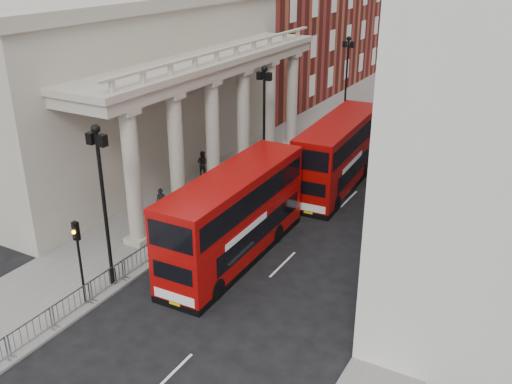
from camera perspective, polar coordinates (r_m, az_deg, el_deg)
ground at (r=27.58m, az=-18.83°, el=-12.98°), size 260.00×260.00×0.00m
sidewalk_west at (r=51.16m, az=3.78°, el=5.32°), size 6.00×140.00×0.12m
sidewalk_east at (r=46.94m, az=22.24°, el=1.92°), size 3.00×140.00×0.12m
kerb at (r=50.03m, az=6.83°, el=4.79°), size 0.20×140.00×0.14m
portico_building at (r=43.84m, az=-12.09°, el=9.88°), size 9.00×28.00×12.00m
lamp_post_south at (r=27.94m, az=-15.03°, el=-0.39°), size 1.05×0.44×8.32m
lamp_post_mid at (r=40.18m, az=0.82°, el=7.59°), size 1.05×0.44×8.32m
lamp_post_north at (r=54.40m, az=9.04°, el=11.45°), size 1.05×0.44×8.32m
traffic_light at (r=27.39m, az=-17.37°, el=-5.37°), size 0.28×0.33×4.30m
crowd_barriers at (r=28.64m, az=-16.23°, el=-9.54°), size 0.50×18.75×1.10m
bus_near at (r=30.55m, az=-2.17°, el=-2.28°), size 3.01×11.51×4.94m
bus_far at (r=40.31m, az=8.25°, el=3.90°), size 3.39×11.51×4.91m
pedestrian_a at (r=36.34m, az=-9.45°, el=-1.00°), size 0.78×0.72×1.79m
pedestrian_b at (r=42.52m, az=-5.37°, el=2.91°), size 0.95×0.77×1.86m
pedestrian_c at (r=41.83m, az=-2.01°, el=2.45°), size 0.86×0.66×1.58m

